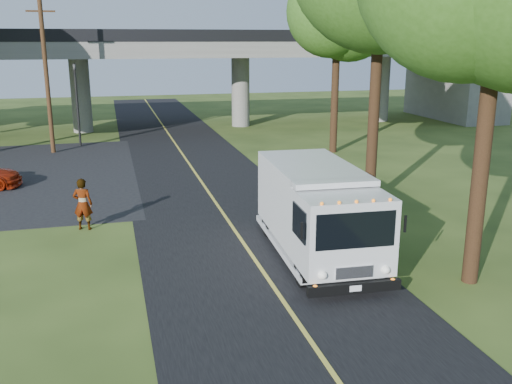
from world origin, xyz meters
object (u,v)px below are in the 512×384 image
object	(u,v)px
step_van	(317,209)
pedestrian	(83,204)
tree_right_far	(342,9)
traffic_signal	(77,96)
utility_pole	(46,76)

from	to	relation	value
step_van	pedestrian	world-z (taller)	step_van
tree_right_far	step_van	size ratio (longest dim) A/B	1.59
step_van	tree_right_far	bearing A→B (deg)	68.33
traffic_signal	step_van	world-z (taller)	traffic_signal
tree_right_far	pedestrian	bearing A→B (deg)	-141.87
traffic_signal	tree_right_far	distance (m)	17.18
traffic_signal	step_van	bearing A→B (deg)	-70.17
traffic_signal	utility_pole	distance (m)	2.86
utility_pole	pedestrian	xyz separation A→B (m)	(2.29, -15.48, -3.65)
utility_pole	tree_right_far	distance (m)	17.61
tree_right_far	pedestrian	distance (m)	19.75
utility_pole	pedestrian	bearing A→B (deg)	-81.59
utility_pole	step_van	size ratio (longest dim) A/B	1.31
step_van	traffic_signal	bearing A→B (deg)	112.63
utility_pole	step_van	world-z (taller)	utility_pole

